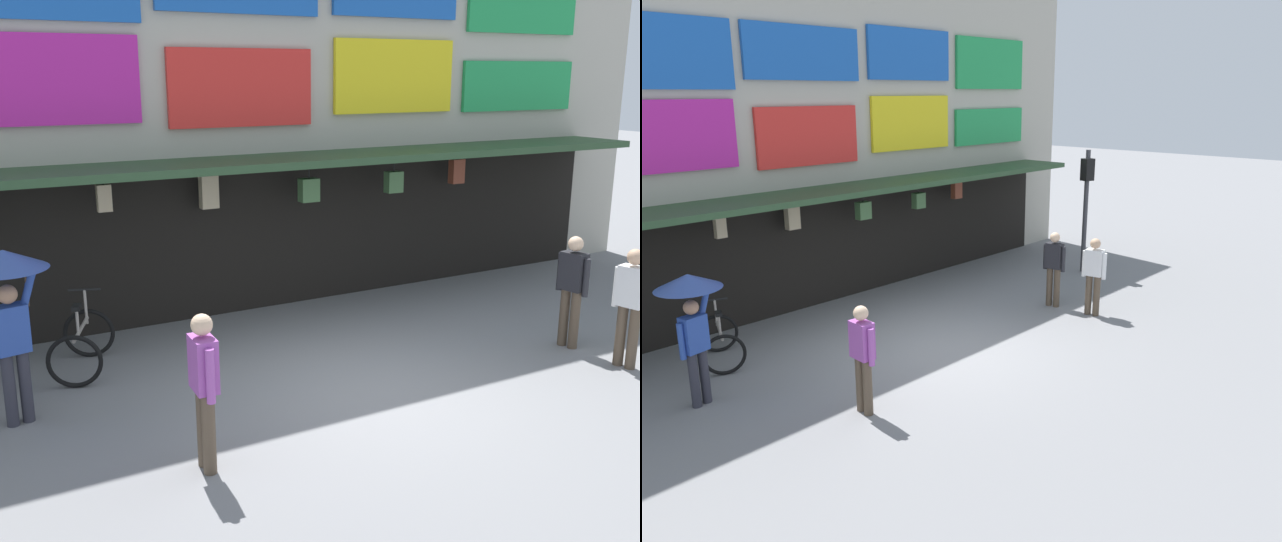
{
  "view_description": "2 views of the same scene",
  "coord_description": "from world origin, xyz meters",
  "views": [
    {
      "loc": [
        -4.89,
        -7.39,
        3.96
      ],
      "look_at": [
        -0.51,
        0.46,
        1.57
      ],
      "focal_mm": 41.99,
      "sensor_mm": 36.0,
      "label": 1
    },
    {
      "loc": [
        -7.91,
        -7.66,
        4.63
      ],
      "look_at": [
        0.67,
        0.19,
        1.35
      ],
      "focal_mm": 35.86,
      "sensor_mm": 36.0,
      "label": 2
    }
  ],
  "objects": [
    {
      "name": "ground_plane",
      "position": [
        0.0,
        0.0,
        0.0
      ],
      "size": [
        80.0,
        80.0,
        0.0
      ],
      "primitive_type": "plane",
      "color": "slate"
    },
    {
      "name": "shopfront",
      "position": [
        0.0,
        4.57,
        3.96
      ],
      "size": [
        18.0,
        2.6,
        8.0
      ],
      "color": "#B2AD9E",
      "rests_on": "ground"
    },
    {
      "name": "bicycle_parked",
      "position": [
        -3.06,
        2.53,
        0.39
      ],
      "size": [
        1.1,
        1.34,
        1.05
      ],
      "color": "black",
      "rests_on": "ground"
    },
    {
      "name": "pedestrian_with_umbrella",
      "position": [
        -4.05,
        1.28,
        1.64
      ],
      "size": [
        0.96,
        0.96,
        2.08
      ],
      "color": "#2D2D38",
      "rests_on": "ground"
    },
    {
      "name": "pedestrian_in_green",
      "position": [
        3.46,
        0.0,
        0.95
      ],
      "size": [
        0.27,
        0.53,
        1.68
      ],
      "color": "brown",
      "rests_on": "ground"
    },
    {
      "name": "pedestrian_in_purple",
      "position": [
        3.56,
        -0.95,
        0.98
      ],
      "size": [
        0.4,
        0.52,
        1.68
      ],
      "color": "brown",
      "rests_on": "ground"
    },
    {
      "name": "pedestrian_in_black",
      "position": [
        -2.52,
        -0.76,
        0.95
      ],
      "size": [
        0.24,
        0.53,
        1.68
      ],
      "color": "brown",
      "rests_on": "ground"
    }
  ]
}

